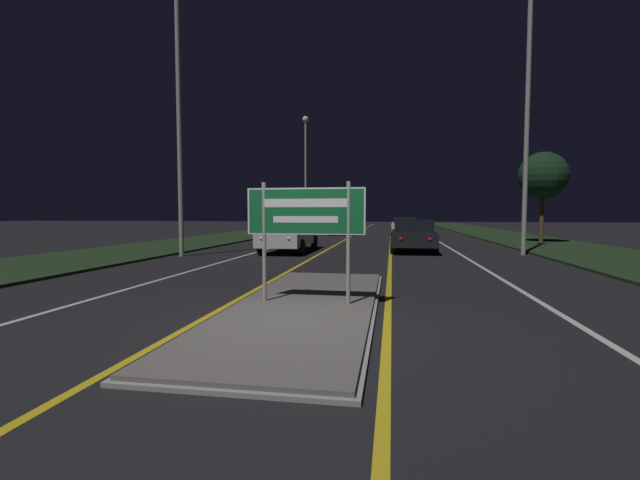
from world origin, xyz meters
TOP-DOWN VIEW (x-y plane):
  - ground_plane at (0.00, 0.00)m, footprint 160.00×160.00m
  - median_island at (0.00, 1.29)m, footprint 2.46×7.39m
  - verge_left at (-9.50, 20.00)m, footprint 5.00×100.00m
  - verge_right at (9.50, 20.00)m, footprint 5.00×100.00m
  - centre_line_yellow_left at (-1.42, 25.00)m, footprint 0.12×70.00m
  - centre_line_yellow_right at (1.42, 25.00)m, footprint 0.12×70.00m
  - lane_line_white_left at (-4.20, 25.00)m, footprint 0.12×70.00m
  - lane_line_white_right at (4.20, 25.00)m, footprint 0.12×70.00m
  - edge_line_white_left at (-7.20, 25.00)m, footprint 0.10×70.00m
  - edge_line_white_right at (7.20, 25.00)m, footprint 0.10×70.00m
  - highway_sign at (0.00, 1.28)m, footprint 2.07×0.07m
  - streetlight_left_near at (-6.48, 9.28)m, footprint 0.50×0.50m
  - streetlight_left_far at (-6.31, 32.33)m, footprint 0.56×0.56m
  - streetlight_right_near at (6.61, 11.99)m, footprint 0.57×0.57m
  - car_receding_0 at (2.36, 13.10)m, footprint 1.91×4.75m
  - car_receding_1 at (2.34, 26.40)m, footprint 1.93×4.44m
  - car_approaching_0 at (-2.90, 12.09)m, footprint 1.87×4.74m
  - car_approaching_1 at (-2.41, 27.31)m, footprint 1.98×4.25m
  - roadside_palm_right at (9.46, 18.88)m, footprint 2.54×2.54m

SIDE VIEW (x-z plane):
  - ground_plane at x=0.00m, z-range 0.00..0.00m
  - centre_line_yellow_left at x=-1.42m, z-range 0.00..0.01m
  - centre_line_yellow_right at x=1.42m, z-range 0.00..0.01m
  - lane_line_white_left at x=-4.20m, z-range 0.00..0.01m
  - lane_line_white_right at x=4.20m, z-range 0.00..0.01m
  - edge_line_white_left at x=-7.20m, z-range 0.00..0.01m
  - edge_line_white_right at x=7.20m, z-range 0.00..0.01m
  - verge_left at x=-9.50m, z-range 0.00..0.08m
  - verge_right at x=9.50m, z-range 0.00..0.08m
  - median_island at x=0.00m, z-range -0.01..0.09m
  - car_approaching_1 at x=-2.41m, z-range 0.06..1.36m
  - car_receding_0 at x=2.36m, z-range 0.03..1.43m
  - car_receding_1 at x=2.34m, z-range 0.05..1.43m
  - car_approaching_0 at x=-2.90m, z-range 0.04..1.44m
  - highway_sign at x=0.00m, z-range 0.54..2.63m
  - roadside_palm_right at x=9.46m, z-range 1.23..6.10m
  - streetlight_left_near at x=-6.48m, z-range 1.23..11.82m
  - streetlight_left_far at x=-6.31m, z-range 1.58..11.98m
  - streetlight_right_near at x=6.61m, z-range 1.68..12.15m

